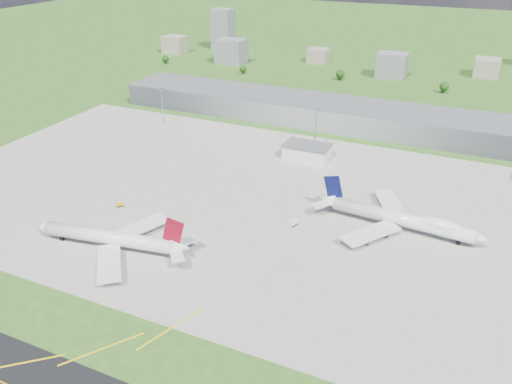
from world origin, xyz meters
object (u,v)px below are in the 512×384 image
at_px(airliner_blue_quad, 401,219).
at_px(van_white_far, 443,225).
at_px(van_white_near, 293,223).
at_px(airliner_red_twin, 114,239).
at_px(tug_yellow, 120,205).

bearing_deg(airliner_blue_quad, van_white_far, 34.52).
relative_size(airliner_blue_quad, van_white_near, 13.27).
bearing_deg(van_white_far, airliner_red_twin, -179.58).
xyz_separation_m(airliner_blue_quad, tug_yellow, (-128.39, -33.90, -4.54)).
relative_size(airliner_blue_quad, tug_yellow, 18.42).
distance_m(airliner_red_twin, airliner_blue_quad, 125.09).
distance_m(airliner_blue_quad, van_white_near, 47.93).
relative_size(airliner_blue_quad, van_white_far, 13.51).
bearing_deg(van_white_near, tug_yellow, 124.19).
xyz_separation_m(tug_yellow, van_white_far, (145.91, 43.87, 0.37)).
distance_m(airliner_blue_quad, van_white_far, 20.59).
bearing_deg(van_white_near, van_white_far, -45.08).
height_order(airliner_red_twin, van_white_far, airliner_red_twin).
bearing_deg(tug_yellow, van_white_near, -34.45).
height_order(airliner_blue_quad, tug_yellow, airliner_blue_quad).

